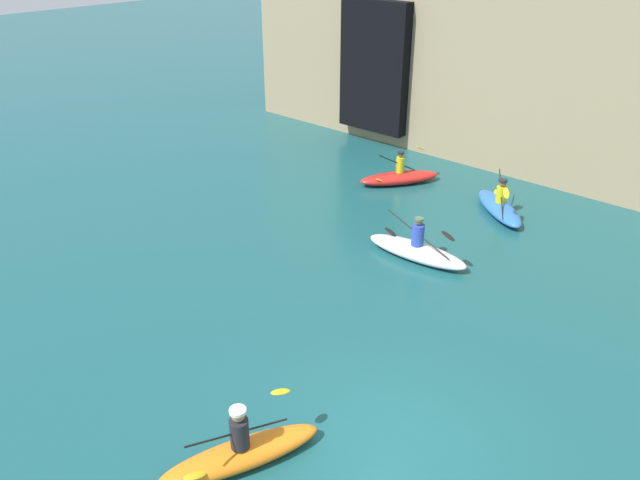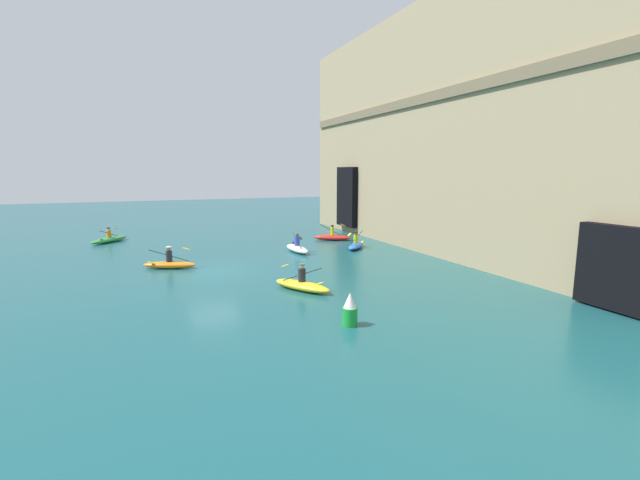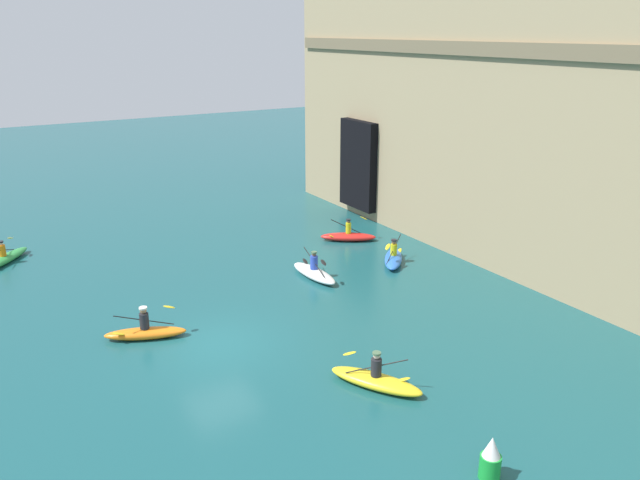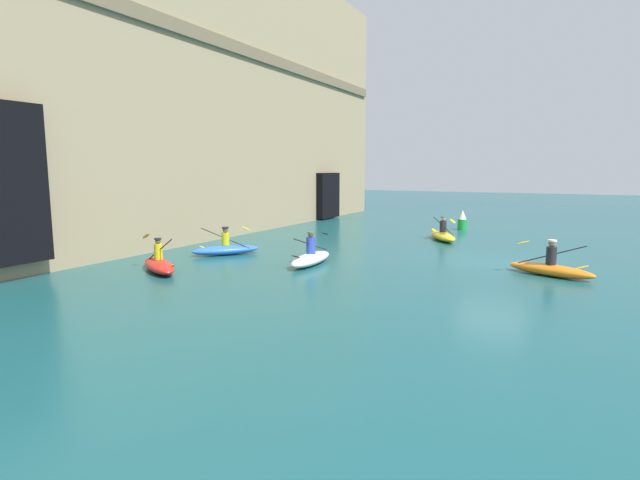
% 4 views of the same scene
% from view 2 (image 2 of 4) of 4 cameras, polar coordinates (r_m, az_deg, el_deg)
% --- Properties ---
extents(ground_plane, '(120.00, 120.00, 0.00)m').
position_cam_2_polar(ground_plane, '(23.32, -14.07, -4.16)').
color(ground_plane, '#195156').
extents(cliff_bluff, '(37.12, 5.93, 15.77)m').
position_cam_2_polar(cliff_bluff, '(28.80, 20.08, 13.80)').
color(cliff_bluff, '#9E8966').
rests_on(cliff_bluff, ground).
extents(kayak_green, '(3.11, 2.79, 1.11)m').
position_cam_2_polar(kayak_green, '(35.61, -26.28, 0.09)').
color(kayak_green, green).
rests_on(kayak_green, ground).
extents(kayak_red, '(2.24, 2.85, 1.29)m').
position_cam_2_polar(kayak_red, '(32.89, 1.65, 0.39)').
color(kayak_red, red).
rests_on(kayak_red, ground).
extents(kayak_white, '(3.03, 1.06, 1.23)m').
position_cam_2_polar(kayak_white, '(28.15, -3.07, -1.08)').
color(kayak_white, white).
rests_on(kayak_white, ground).
extents(kayak_blue, '(2.68, 2.41, 1.19)m').
position_cam_2_polar(kayak_blue, '(29.52, 4.78, -0.65)').
color(kayak_blue, blue).
rests_on(kayak_blue, ground).
extents(kayak_orange, '(1.70, 2.91, 1.22)m').
position_cam_2_polar(kayak_orange, '(24.79, -19.42, -3.01)').
color(kayak_orange, orange).
rests_on(kayak_orange, ground).
extents(kayak_yellow, '(3.05, 2.24, 1.20)m').
position_cam_2_polar(kayak_yellow, '(19.22, -2.43, -5.97)').
color(kayak_yellow, yellow).
rests_on(kayak_yellow, ground).
extents(marker_buoy, '(0.53, 0.53, 1.17)m').
position_cam_2_polar(marker_buoy, '(14.93, 4.00, -9.33)').
color(marker_buoy, green).
rests_on(marker_buoy, ground).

